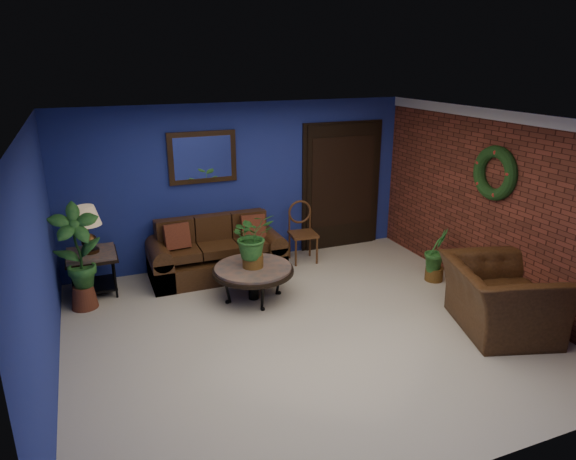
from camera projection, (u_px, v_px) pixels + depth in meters
name	position (u px, v px, depth m)	size (l,w,h in m)	color
floor	(306.00, 330.00, 6.20)	(5.50, 5.50, 0.00)	beige
wall_back	(241.00, 184.00, 7.99)	(5.50, 0.04, 2.50)	navy
wall_left	(40.00, 268.00, 4.82)	(0.04, 5.00, 2.50)	navy
wall_right_brick	(497.00, 207.00, 6.77)	(0.04, 5.00, 2.50)	maroon
ceiling	(308.00, 120.00, 5.40)	(5.50, 5.00, 0.02)	silver
crown_molding	(507.00, 116.00, 6.39)	(0.03, 5.00, 0.14)	white
wall_mirror	(202.00, 157.00, 7.59)	(1.02, 0.06, 0.77)	#482F16
closet_door	(342.00, 187.00, 8.65)	(1.44, 0.06, 2.18)	black
wreath	(495.00, 173.00, 6.65)	(0.72, 0.72, 0.16)	black
sofa	(216.00, 256.00, 7.72)	(1.97, 0.85, 0.89)	#492A15
coffee_table	(253.00, 271.00, 6.88)	(1.09, 1.09, 0.47)	#4E4844
end_table	(92.00, 262.00, 7.03)	(0.67, 0.67, 0.61)	#4E4844
table_lamp	(87.00, 224.00, 6.85)	(0.38, 0.38, 0.63)	#482F16
side_chair	(302.00, 227.00, 8.19)	(0.45, 0.45, 0.97)	brown
armchair	(499.00, 298.00, 6.10)	(1.27, 1.11, 0.83)	#492A15
coffee_plant	(252.00, 238.00, 6.73)	(0.59, 0.52, 0.75)	brown
floor_plant	(436.00, 254.00, 7.46)	(0.42, 0.37, 0.80)	brown
tall_plant	(78.00, 254.00, 6.52)	(0.64, 0.46, 1.40)	maroon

